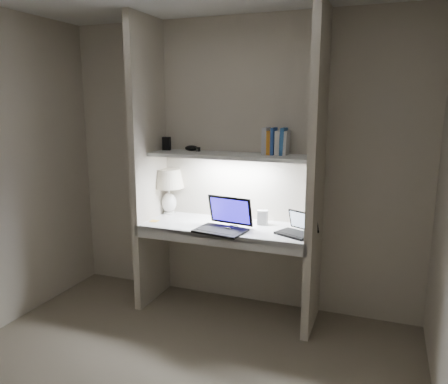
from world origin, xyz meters
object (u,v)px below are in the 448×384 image
at_px(laptop_netbook, 298,229).
at_px(speaker, 263,217).
at_px(book_row, 276,142).
at_px(table_lamp, 169,184).
at_px(laptop_main, 224,223).

xyz_separation_m(laptop_netbook, speaker, (-0.33, 0.17, 0.02)).
relative_size(speaker, book_row, 0.56).
bearing_deg(speaker, laptop_netbook, -41.58).
distance_m(speaker, book_row, 0.64).
height_order(table_lamp, laptop_main, table_lamp).
bearing_deg(laptop_netbook, speaker, 178.81).
distance_m(laptop_main, speaker, 0.36).
bearing_deg(speaker, laptop_main, -149.28).
bearing_deg(table_lamp, speaker, -3.55).
bearing_deg(laptop_main, laptop_netbook, 17.30).
height_order(laptop_main, book_row, book_row).
xyz_separation_m(table_lamp, laptop_main, (0.67, -0.31, -0.22)).
xyz_separation_m(laptop_main, book_row, (0.34, 0.31, 0.64)).
height_order(laptop_main, speaker, laptop_main).
height_order(laptop_main, laptop_netbook, laptop_main).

